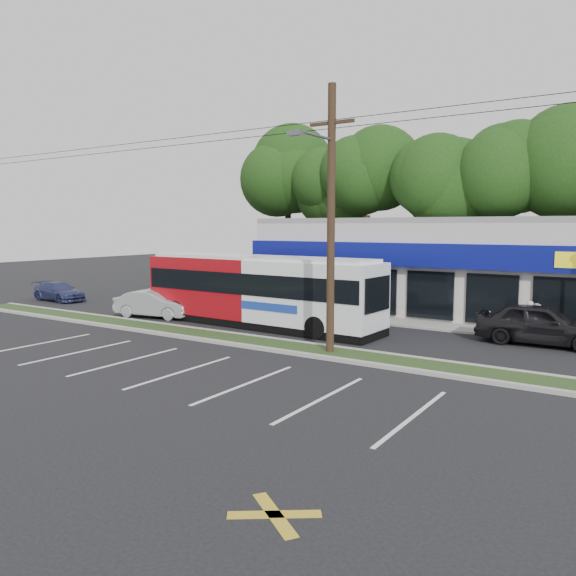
% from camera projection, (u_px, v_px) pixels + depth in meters
% --- Properties ---
extents(ground, '(120.00, 120.00, 0.00)m').
position_uv_depth(ground, '(251.00, 350.00, 22.16)').
color(ground, black).
rests_on(ground, ground).
extents(grass_strip, '(40.00, 1.60, 0.12)m').
position_uv_depth(grass_strip, '(266.00, 344.00, 22.99)').
color(grass_strip, '#1E3315').
rests_on(grass_strip, ground).
extents(curb_south, '(40.00, 0.25, 0.14)m').
position_uv_depth(curb_south, '(253.00, 347.00, 22.28)').
color(curb_south, '#9E9E93').
rests_on(curb_south, ground).
extents(curb_north, '(40.00, 0.25, 0.14)m').
position_uv_depth(curb_north, '(277.00, 340.00, 23.69)').
color(curb_north, '#9E9E93').
rests_on(curb_north, ground).
extents(sidewalk, '(32.00, 2.20, 0.10)m').
position_uv_depth(sidewalk, '(447.00, 327.00, 26.93)').
color(sidewalk, '#9E9E93').
rests_on(sidewalk, ground).
extents(strip_mall, '(25.00, 12.55, 5.30)m').
position_uv_depth(strip_mall, '(495.00, 265.00, 32.12)').
color(strip_mall, silver).
rests_on(strip_mall, ground).
extents(utility_pole, '(50.00, 2.77, 10.00)m').
position_uv_depth(utility_pole, '(326.00, 211.00, 20.80)').
color(utility_pole, black).
rests_on(utility_pole, ground).
extents(tree_line, '(46.76, 6.76, 11.83)m').
position_uv_depth(tree_line, '(510.00, 177.00, 40.69)').
color(tree_line, black).
rests_on(tree_line, ground).
extents(metrobus, '(12.80, 3.17, 3.41)m').
position_uv_depth(metrobus, '(259.00, 289.00, 27.27)').
color(metrobus, maroon).
rests_on(metrobus, ground).
extents(car_dark, '(5.07, 2.12, 1.71)m').
position_uv_depth(car_dark, '(541.00, 324.00, 22.98)').
color(car_dark, black).
rests_on(car_dark, ground).
extents(car_silver, '(4.63, 2.39, 1.45)m').
position_uv_depth(car_silver, '(155.00, 304.00, 29.89)').
color(car_silver, '#A5A8AD').
rests_on(car_silver, ground).
extents(car_blue, '(4.24, 1.92, 1.20)m').
position_uv_depth(car_blue, '(59.00, 292.00, 36.54)').
color(car_blue, navy).
rests_on(car_blue, ground).
extents(pedestrian_a, '(0.70, 0.68, 1.62)m').
position_uv_depth(pedestrian_a, '(529.00, 319.00, 24.41)').
color(pedestrian_a, silver).
rests_on(pedestrian_a, ground).
extents(pedestrian_b, '(0.90, 0.79, 1.55)m').
position_uv_depth(pedestrian_b, '(536.00, 321.00, 24.26)').
color(pedestrian_b, '#B4ADA2').
rests_on(pedestrian_b, ground).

